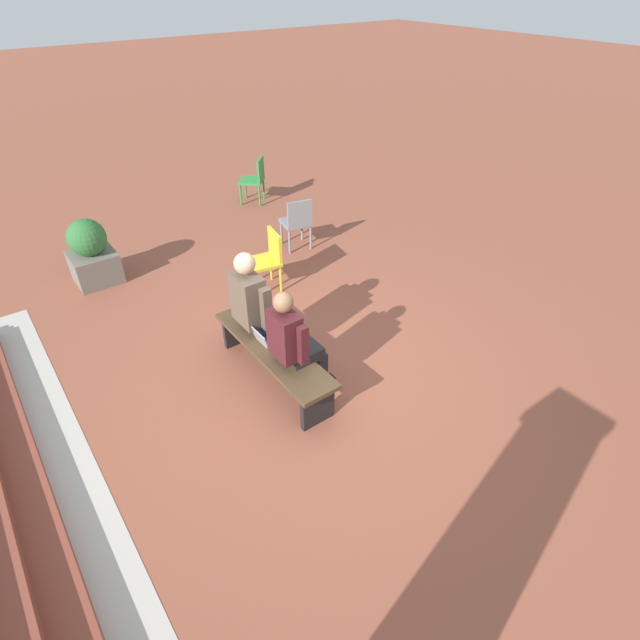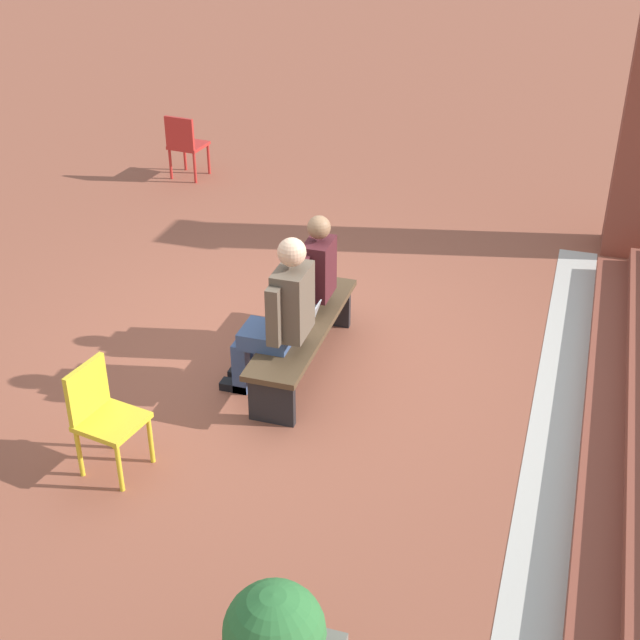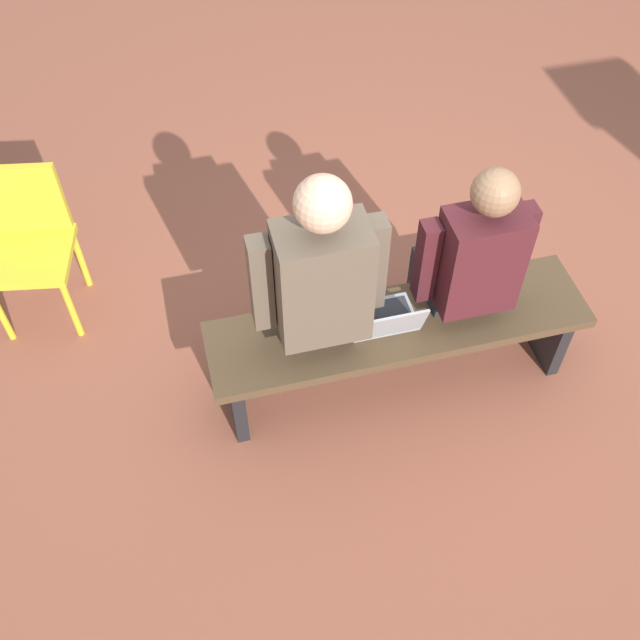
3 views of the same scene
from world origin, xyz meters
name	(u,v)px [view 1 (image 1 of 3)]	position (x,y,z in m)	size (l,w,h in m)	color
ground_plane	(311,375)	(0.00, 0.00, 0.00)	(60.00, 60.00, 0.00)	brown
concrete_strip	(74,474)	(0.20, 2.49, 0.00)	(6.19, 0.40, 0.01)	#B7B2A8
bench	(273,353)	(0.20, 0.35, 0.35)	(1.80, 0.44, 0.45)	#4C3823
person_student	(294,341)	(-0.12, 0.28, 0.70)	(0.51, 0.65, 1.30)	#232328
person_adult	(258,305)	(0.57, 0.28, 0.74)	(0.58, 0.73, 1.41)	#384C75
laptop	(268,339)	(0.27, 0.36, 0.50)	(0.32, 0.29, 0.21)	#9EA0A5
plastic_chair_near_bench_right	(297,221)	(2.59, -1.60, 0.48)	(0.50, 0.50, 0.84)	gray
plastic_chair_far_left	(255,177)	(4.62, -2.05, 0.48)	(0.59, 0.59, 0.84)	#2D893D
plastic_chair_near_bench_left	(268,257)	(1.86, -0.62, 0.48)	(0.49, 0.49, 0.84)	gold
planter	(91,253)	(3.49, 1.28, 0.44)	(0.60, 0.60, 0.94)	#6B665B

